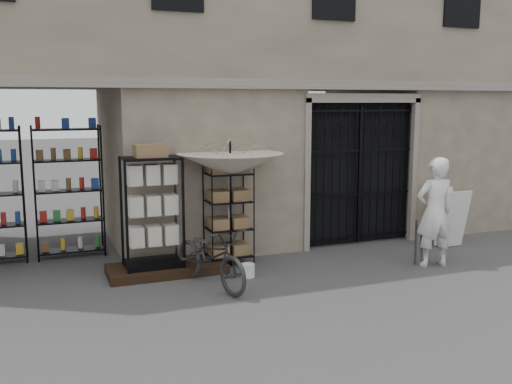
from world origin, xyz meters
name	(u,v)px	position (x,y,z in m)	size (l,w,h in m)	color
ground	(333,283)	(0.00, 0.00, 0.00)	(80.00, 80.00, 0.00)	black
main_building	(247,28)	(0.00, 4.00, 4.50)	(14.00, 4.00, 9.00)	gray
shop_recess	(31,184)	(-4.50, 2.80, 1.50)	(3.00, 1.70, 3.00)	black
shop_shelving	(29,194)	(-4.55, 3.30, 1.25)	(2.70, 0.50, 2.50)	black
iron_gate	(355,172)	(1.75, 2.28, 1.50)	(2.50, 0.21, 3.00)	black
step_platform	(167,269)	(-2.40, 1.55, 0.07)	(2.00, 0.90, 0.15)	black
display_cabinet	(152,218)	(-2.63, 1.54, 0.99)	(1.07, 0.84, 2.03)	black
wire_rack	(229,217)	(-1.22, 1.69, 0.87)	(0.82, 0.62, 1.77)	black
market_umbrella	(230,159)	(-1.20, 1.63, 1.94)	(1.99, 2.01, 2.69)	black
white_bucket	(248,270)	(-1.17, 0.84, 0.11)	(0.24, 0.24, 0.23)	white
bicycle	(211,286)	(-1.89, 0.59, 0.00)	(0.66, 0.99, 1.89)	black
steel_bollard	(419,242)	(1.99, 0.42, 0.41)	(0.15, 0.15, 0.82)	#5C5D60
shopkeeper	(432,265)	(2.18, 0.26, 0.00)	(0.72, 1.97, 0.47)	silver
easel_sign	(449,218)	(3.37, 1.27, 0.60)	(0.56, 0.65, 1.17)	silver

